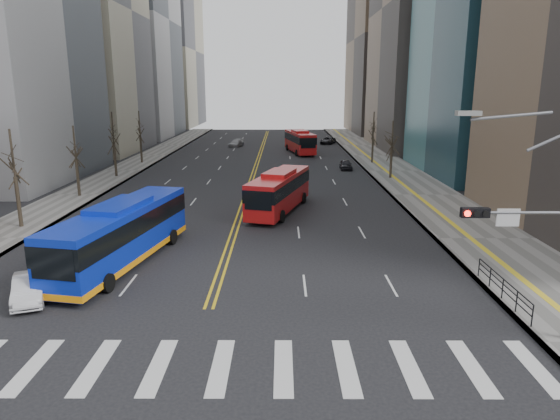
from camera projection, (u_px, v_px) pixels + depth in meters
name	position (u px, v px, depth m)	size (l,w,h in m)	color
ground	(190.00, 367.00, 18.79)	(220.00, 220.00, 0.00)	black
sidewalk_right	(394.00, 171.00, 62.41)	(7.00, 130.00, 0.15)	#65625E
sidewalk_left	(123.00, 171.00, 62.53)	(5.00, 130.00, 0.15)	#65625E
crosswalk	(190.00, 366.00, 18.78)	(26.70, 4.00, 0.01)	silver
centerline	(258.00, 160.00, 72.20)	(0.55, 100.00, 0.01)	gold
office_towers	(261.00, 0.00, 79.62)	(83.00, 134.00, 58.00)	#939396
signal_mast	(544.00, 229.00, 19.52)	(5.37, 0.37, 9.39)	slate
pedestrian_railing	(503.00, 285.00, 24.36)	(0.06, 6.06, 1.02)	black
street_trees	(178.00, 141.00, 51.21)	(35.20, 47.20, 7.60)	black
blue_bus	(122.00, 232.00, 29.36)	(5.16, 13.21, 3.74)	#0C26B6
red_bus_near	(279.00, 189.00, 41.95)	(5.52, 11.21, 3.47)	red
red_bus_far	(300.00, 140.00, 79.89)	(4.80, 11.90, 3.67)	red
car_white	(29.00, 288.00, 24.49)	(1.37, 3.94, 1.30)	silver
car_dark_mid	(346.00, 165.00, 64.09)	(1.45, 3.61, 1.23)	black
car_silver	(236.00, 143.00, 88.78)	(1.78, 4.38, 1.27)	gray
car_dark_far	(328.00, 140.00, 93.44)	(2.14, 4.65, 1.29)	black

